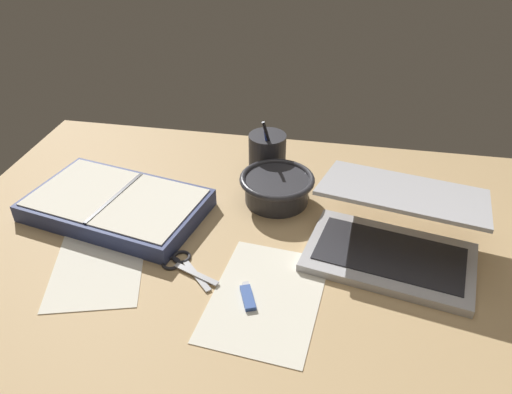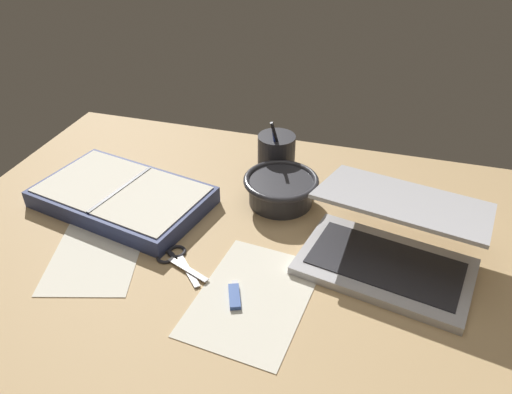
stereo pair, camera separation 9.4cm
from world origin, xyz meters
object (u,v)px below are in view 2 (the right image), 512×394
bowl (281,189)px  scissors (176,258)px  laptop (392,244)px  planner (123,197)px  pen_cup (276,155)px

bowl → scissors: bowl is taller
laptop → planner: laptop is taller
bowl → planner: bearing=-161.8°
bowl → pen_cup: bearing=109.4°
laptop → pen_cup: 40.49cm
laptop → pen_cup: pen_cup is taller
planner → bowl: bearing=30.0°
laptop → scissors: laptop is taller
pen_cup → laptop: bearing=-41.2°
scissors → laptop: bearing=49.9°
scissors → bowl: bearing=93.7°
pen_cup → scissors: (-11.04, -38.33, -5.05)cm
bowl → scissors: (-15.37, -26.06, -3.39)cm
bowl → planner: (-35.15, -11.53, -1.54)cm
pen_cup → bowl: bearing=-70.6°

